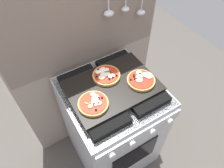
{
  "coord_description": "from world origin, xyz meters",
  "views": [
    {
      "loc": [
        -0.42,
        -0.7,
        1.88
      ],
      "look_at": [
        0.0,
        0.0,
        0.93
      ],
      "focal_mm": 33.58,
      "sensor_mm": 36.0,
      "label": 1
    }
  ],
  "objects_px": {
    "baking_tray": "(112,86)",
    "pizza_center": "(106,75)",
    "stove": "(112,124)",
    "pizza_right": "(141,80)",
    "pizza_left": "(94,103)"
  },
  "relations": [
    {
      "from": "stove",
      "to": "pizza_right",
      "type": "relative_size",
      "value": 5.18
    },
    {
      "from": "stove",
      "to": "pizza_right",
      "type": "xyz_separation_m",
      "value": [
        0.17,
        -0.06,
        0.48
      ]
    },
    {
      "from": "pizza_left",
      "to": "pizza_right",
      "type": "distance_m",
      "value": 0.33
    },
    {
      "from": "stove",
      "to": "pizza_left",
      "type": "relative_size",
      "value": 5.18
    },
    {
      "from": "pizza_left",
      "to": "pizza_right",
      "type": "height_order",
      "value": "same"
    },
    {
      "from": "baking_tray",
      "to": "pizza_center",
      "type": "bearing_deg",
      "value": 86.65
    },
    {
      "from": "pizza_left",
      "to": "baking_tray",
      "type": "bearing_deg",
      "value": 22.89
    },
    {
      "from": "baking_tray",
      "to": "pizza_center",
      "type": "height_order",
      "value": "pizza_center"
    },
    {
      "from": "stove",
      "to": "baking_tray",
      "type": "xyz_separation_m",
      "value": [
        0.0,
        0.0,
        0.46
      ]
    },
    {
      "from": "stove",
      "to": "pizza_center",
      "type": "height_order",
      "value": "pizza_center"
    },
    {
      "from": "stove",
      "to": "pizza_right",
      "type": "height_order",
      "value": "pizza_right"
    },
    {
      "from": "baking_tray",
      "to": "pizza_left",
      "type": "bearing_deg",
      "value": -157.11
    },
    {
      "from": "pizza_right",
      "to": "pizza_center",
      "type": "distance_m",
      "value": 0.22
    },
    {
      "from": "pizza_right",
      "to": "stove",
      "type": "bearing_deg",
      "value": 159.78
    },
    {
      "from": "baking_tray",
      "to": "pizza_center",
      "type": "relative_size",
      "value": 3.11
    }
  ]
}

